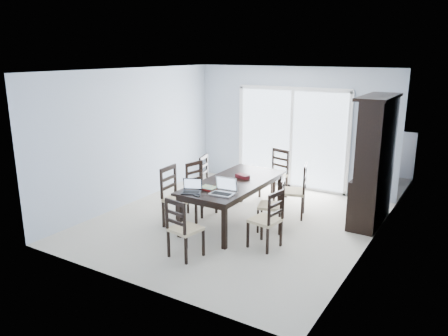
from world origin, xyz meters
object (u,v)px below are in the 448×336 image
(chair_left_mid, at_px, (198,182))
(laptop_silver, at_px, (222,191))
(china_hutch, at_px, (374,163))
(chair_left_far, at_px, (209,175))
(chair_left_near, at_px, (174,190))
(chair_right_far, at_px, (298,185))
(laptop_dark, at_px, (191,190))
(chair_end_near, at_px, (181,222))
(cell_phone, at_px, (196,196))
(dining_table, at_px, (234,185))
(hot_tub, at_px, (291,155))
(chair_right_mid, at_px, (276,199))
(game_box, at_px, (243,176))
(chair_right_near, at_px, (270,214))
(chair_end_far, at_px, (277,168))

(chair_left_mid, distance_m, laptop_silver, 1.33)
(china_hutch, bearing_deg, chair_left_far, -166.61)
(china_hutch, relative_size, chair_left_near, 1.86)
(chair_right_far, distance_m, laptop_dark, 2.06)
(chair_left_mid, xyz_separation_m, chair_end_near, (0.87, -1.69, -0.02))
(chair_left_near, distance_m, cell_phone, 0.83)
(dining_table, xyz_separation_m, cell_phone, (-0.08, -1.00, 0.08))
(hot_tub, bearing_deg, dining_table, -83.05)
(chair_right_mid, bearing_deg, hot_tub, 2.10)
(china_hutch, relative_size, game_box, 8.71)
(chair_end_near, height_order, hot_tub, chair_end_near)
(china_hutch, bearing_deg, hot_tub, 136.98)
(china_hutch, height_order, chair_right_mid, china_hutch)
(chair_end_near, distance_m, cell_phone, 0.65)
(dining_table, relative_size, china_hutch, 1.00)
(dining_table, height_order, chair_left_far, chair_left_far)
(dining_table, relative_size, chair_right_near, 2.07)
(chair_left_far, relative_size, game_box, 4.42)
(chair_right_mid, bearing_deg, laptop_silver, 127.20)
(chair_right_near, bearing_deg, chair_right_far, 14.75)
(laptop_dark, height_order, laptop_silver, laptop_silver)
(chair_right_near, bearing_deg, dining_table, 66.22)
(hot_tub, bearing_deg, chair_end_far, -75.96)
(cell_phone, height_order, hot_tub, hot_tub)
(game_box, xyz_separation_m, hot_tub, (-0.47, 3.31, -0.33))
(chair_end_far, height_order, laptop_dark, chair_end_far)
(dining_table, xyz_separation_m, laptop_dark, (-0.24, -0.91, 0.13))
(cell_phone, bearing_deg, chair_right_near, 30.61)
(chair_right_mid, xyz_separation_m, chair_right_far, (0.07, 0.78, 0.05))
(chair_right_mid, xyz_separation_m, chair_end_far, (-0.74, 1.63, 0.05))
(chair_end_near, bearing_deg, game_box, 99.87)
(laptop_silver, bearing_deg, chair_right_near, 1.78)
(chair_left_far, bearing_deg, chair_left_mid, -5.35)
(laptop_dark, bearing_deg, game_box, 51.28)
(hot_tub, bearing_deg, chair_right_near, -71.16)
(chair_left_mid, relative_size, cell_phone, 9.52)
(chair_end_near, distance_m, laptop_dark, 0.79)
(laptop_silver, height_order, cell_phone, laptop_silver)
(chair_end_near, bearing_deg, chair_right_mid, 75.66)
(hot_tub, bearing_deg, laptop_silver, -81.42)
(dining_table, distance_m, hot_tub, 3.57)
(chair_right_mid, height_order, hot_tub, chair_right_mid)
(dining_table, xyz_separation_m, china_hutch, (2.02, 1.25, 0.40))
(chair_left_mid, relative_size, chair_right_far, 0.96)
(china_hutch, xyz_separation_m, chair_end_near, (-1.96, -2.85, -0.52))
(chair_right_mid, distance_m, hot_tub, 3.70)
(china_hutch, height_order, chair_left_mid, china_hutch)
(laptop_dark, bearing_deg, chair_right_far, 33.01)
(chair_right_far, relative_size, chair_end_near, 1.09)
(chair_left_mid, bearing_deg, chair_end_near, 39.30)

